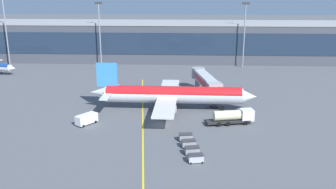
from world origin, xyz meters
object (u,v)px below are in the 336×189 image
Objects in this scene: baggage_cart_2 at (189,143)px; baggage_cart_3 at (186,137)px; baggage_cart_1 at (192,150)px; fuel_tanker at (233,116)px; crew_van at (86,119)px; baggage_cart_0 at (196,158)px; main_airliner at (172,95)px.

baggage_cart_2 is 3.20m from baggage_cart_3.
baggage_cart_3 is at bearing 100.78° from baggage_cart_1.
baggage_cart_1 is 3.20m from baggage_cart_2.
baggage_cart_2 is at bearing 100.78° from baggage_cart_1.
baggage_cart_1 is 6.40m from baggage_cart_3.
fuel_tanker is 32.97m from crew_van.
fuel_tanker is 3.83× the size of baggage_cart_0.
baggage_cart_1 is at bearing -79.99° from main_airliner.
baggage_cart_1 is at bearing -79.22° from baggage_cart_2.
fuel_tanker is at bearing 3.22° from crew_van.
main_airliner reaches higher than baggage_cart_2.
main_airliner is 20.11m from baggage_cart_3.
baggage_cart_3 is at bearing -80.24° from main_airliner.
baggage_cart_2 is (22.93, -11.33, -0.53)m from crew_van.
crew_van is 1.83× the size of baggage_cart_2.
crew_van reaches higher than baggage_cart_2.
baggage_cart_0 is (5.16, -29.01, -3.12)m from main_airliner.
fuel_tanker reaches higher than crew_van.
baggage_cart_0 is 9.60m from baggage_cart_3.
crew_van is 1.83× the size of baggage_cart_0.
main_airliner reaches higher than baggage_cart_0.
baggage_cart_0 and baggage_cart_2 have the same top height.
crew_van is 23.79m from baggage_cart_3.
main_airliner is at bearing 99.76° from baggage_cart_3.
baggage_cart_1 is (23.52, -14.47, -0.53)m from crew_van.
main_airliner is 14.41× the size of baggage_cart_3.
crew_van reaches higher than baggage_cart_0.
baggage_cart_2 is 1.00× the size of baggage_cart_3.
crew_van is at bearing -176.78° from fuel_tanker.
main_airliner is 3.76× the size of fuel_tanker.
baggage_cart_2 is (-0.60, 3.14, 0.00)m from baggage_cart_1.
main_airliner is 14.41× the size of baggage_cart_2.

